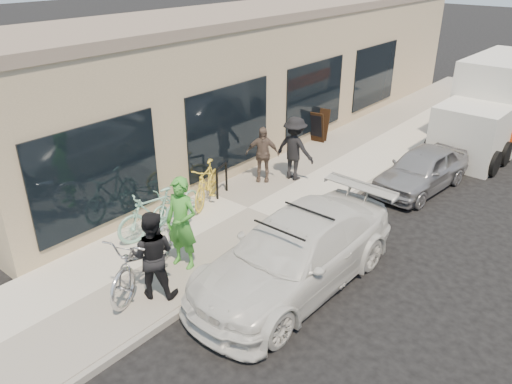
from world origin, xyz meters
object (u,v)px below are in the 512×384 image
Objects in this scene: woman_rider at (182,223)px; cruiser_bike_a at (156,214)px; moving_truck at (497,107)px; bike_rack at (222,177)px; man_standing at (152,255)px; sedan_silver at (422,169)px; bystander_a at (295,149)px; sedan_white at (295,253)px; cruiser_bike_c at (207,183)px; tandem_bike at (144,255)px; cruiser_bike_b at (176,203)px; sandwich_board at (317,125)px; bystander_b at (262,154)px.

cruiser_bike_a is (-1.28, 0.39, -0.40)m from woman_rider.
moving_truck reaches higher than woman_rider.
bike_rack is 4.20m from man_standing.
sedan_silver is 1.91× the size of bystander_a.
bike_rack is 0.14× the size of moving_truck.
sedan_white is 10.48m from moving_truck.
sedan_white is 3.69m from cruiser_bike_c.
man_standing is (0.40, -0.11, 0.23)m from tandem_bike.
cruiser_bike_b is (-3.49, 0.16, -0.15)m from sedan_white.
sandwich_board is 3.62m from bystander_b.
sedan_white is 2.84× the size of cruiser_bike_c.
cruiser_bike_c is (0.02, -0.54, 0.03)m from bike_rack.
bike_rack is at bearing 88.87° from tandem_bike.
sedan_silver is at bearing -92.82° from moving_truck.
woman_rider is at bearing -80.85° from cruiser_bike_c.
cruiser_bike_b is 2.96m from bystander_b.
moving_truck reaches higher than cruiser_bike_a.
cruiser_bike_c is 1.92m from bystander_b.
tandem_bike is 1.51× the size of cruiser_bike_b.
moving_truck is 12.62m from tandem_bike.
bike_rack is at bearing -113.09° from moving_truck.
sedan_silver is (4.00, -1.04, -0.11)m from sandwich_board.
cruiser_bike_b is at bearing -128.14° from bystander_b.
woman_rider is at bearing 96.51° from bystander_a.
tandem_bike is 0.47m from man_standing.
bystander_a reaches higher than bike_rack.
man_standing is (1.88, -3.74, 0.34)m from bike_rack.
sedan_silver is at bearing -22.93° from sandwich_board.
bystander_a is at bearing -76.03° from sandwich_board.
sedan_silver is at bearing 24.95° from cruiser_bike_c.
cruiser_bike_a is (-1.18, 1.25, -0.06)m from tandem_bike.
sedan_white is 2.92× the size of man_standing.
sedan_white reaches higher than sedan_silver.
man_standing reaches higher than bystander_b.
tandem_bike is at bearing -107.48° from woman_rider.
bike_rack is 0.54× the size of bystander_b.
sandwich_board is 0.67× the size of cruiser_bike_b.
tandem_bike is 5.68m from bystander_a.
tandem_bike is 1.72m from cruiser_bike_a.
cruiser_bike_a is 1.86m from cruiser_bike_c.
cruiser_bike_c is (-3.58, -4.42, 0.10)m from sedan_silver.
sedan_white is 2.22m from woman_rider.
tandem_bike is (1.49, -3.64, 0.11)m from bike_rack.
tandem_bike reaches higher than cruiser_bike_b.
moving_truck is at bearing 91.83° from sedan_silver.
sandwich_board is at bearing 122.20° from sedan_white.
woman_rider reaches higher than bystander_a.
bike_rack is at bearing 86.76° from cruiser_bike_b.
bystander_a is at bearing 88.67° from woman_rider.
bystander_b is at bearing 97.68° from woman_rider.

